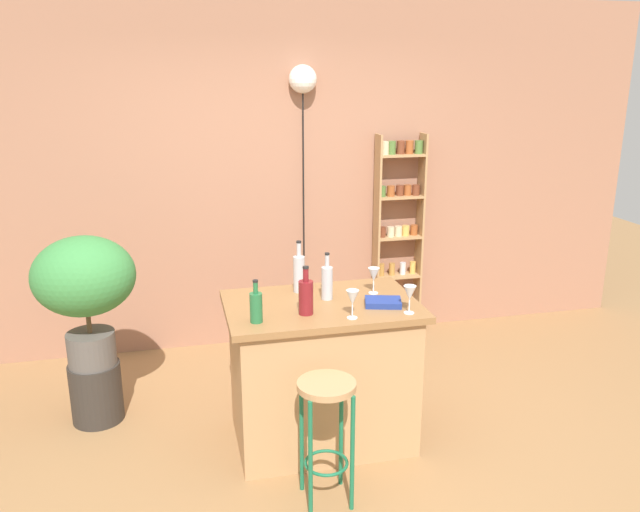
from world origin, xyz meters
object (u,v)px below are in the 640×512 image
bottle_olive_oil (256,306)px  wine_glass_left (374,275)px  bottle_spirits_clear (299,273)px  bar_stool (326,415)px  cookbook (383,302)px  plant_stool (96,392)px  wine_glass_right (410,294)px  pendant_globe_light (303,83)px  spice_shelf (398,229)px  bottle_soda_blue (327,282)px  potted_plant (85,284)px  bottle_vinegar (306,296)px  wine_glass_center (353,298)px

bottle_olive_oil → wine_glass_left: bottle_olive_oil is taller
bottle_spirits_clear → bar_stool: bearing=-91.9°
bottle_olive_oil → cookbook: (0.76, 0.09, -0.07)m
bottle_spirits_clear → plant_stool: bearing=166.1°
wine_glass_right → pendant_globe_light: size_ratio=0.07×
spice_shelf → wine_glass_right: (-0.58, -1.78, 0.08)m
bar_stool → bottle_soda_blue: (0.16, 0.66, 0.50)m
potted_plant → bottle_vinegar: bearing=-29.1°
potted_plant → cookbook: bearing=-21.1°
wine_glass_center → wine_glass_right: same height
potted_plant → bottle_soda_blue: (1.44, -0.49, 0.06)m
spice_shelf → wine_glass_left: size_ratio=10.59×
spice_shelf → bottle_vinegar: spice_shelf is taller
bottle_soda_blue → pendant_globe_light: (0.17, 1.48, 1.12)m
bar_stool → wine_glass_center: (0.23, 0.32, 0.51)m
spice_shelf → potted_plant: bearing=-158.6°
bar_stool → wine_glass_left: size_ratio=4.26×
bottle_spirits_clear → bottle_olive_oil: bearing=-127.0°
wine_glass_right → cookbook: (-0.10, 0.16, -0.10)m
spice_shelf → wine_glass_right: spice_shelf is taller
potted_plant → bar_stool: bearing=-42.0°
bar_stool → potted_plant: (-1.28, 1.15, 0.44)m
wine_glass_left → wine_glass_right: bearing=-75.8°
bottle_spirits_clear → pendant_globe_light: bearing=76.8°
spice_shelf → cookbook: bearing=-113.0°
bar_stool → bottle_olive_oil: (-0.30, 0.39, 0.49)m
wine_glass_left → wine_glass_center: size_ratio=1.00×
bottle_soda_blue → wine_glass_center: size_ratio=1.77×
potted_plant → bottle_vinegar: 1.45m
bottle_olive_oil → cookbook: bearing=6.6°
bottle_soda_blue → wine_glass_left: bearing=6.4°
wine_glass_right → pendant_globe_light: (-0.23, 1.81, 1.12)m
bottle_vinegar → spice_shelf: bearing=55.0°
bar_stool → wine_glass_right: size_ratio=4.26×
bottle_soda_blue → wine_glass_center: 0.34m
wine_glass_center → wine_glass_right: (0.34, -0.00, 0.00)m
bottle_olive_oil → bottle_spirits_clear: bearing=53.0°
bottle_soda_blue → spice_shelf: bearing=55.7°
bottle_olive_oil → wine_glass_left: (0.77, 0.30, 0.03)m
spice_shelf → bottle_soda_blue: spice_shelf is taller
bottle_soda_blue → wine_glass_center: (0.06, -0.33, 0.01)m
plant_stool → bottle_soda_blue: size_ratio=1.38×
bar_stool → cookbook: cookbook is taller
potted_plant → bottle_olive_oil: potted_plant is taller
wine_glass_center → bottle_soda_blue: bearing=100.6°
wine_glass_center → cookbook: (0.23, 0.15, -0.10)m
wine_glass_center → wine_glass_left: bearing=56.6°
spice_shelf → wine_glass_left: (-0.68, -1.41, 0.08)m
bottle_olive_oil → pendant_globe_light: bearing=70.0°
wine_glass_center → cookbook: wine_glass_center is taller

